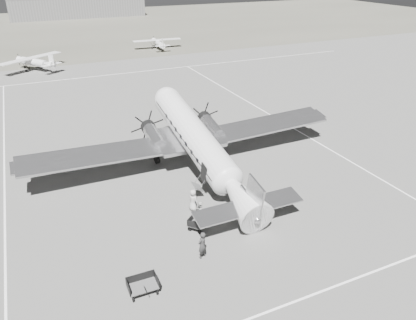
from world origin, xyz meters
The scene contains 15 objects.
ground centered at (0.00, 0.00, 0.00)m, with size 260.00×260.00×0.00m, color slate.
taxi_line_near centered at (0.00, -14.00, 0.01)m, with size 60.00×0.15×0.01m, color white.
taxi_line_right centered at (12.00, 0.00, 0.01)m, with size 0.15×80.00×0.01m, color white.
taxi_line_left centered at (-18.00, 10.00, 0.01)m, with size 0.15×60.00×0.01m, color white.
taxi_line_horizon centered at (0.00, 40.00, 0.01)m, with size 90.00×0.15×0.01m, color white.
grass_infield centered at (0.00, 95.00, 0.00)m, with size 260.00×90.00×0.01m, color #605D51.
hangar_main centered at (5.00, 120.00, 3.30)m, with size 42.00×14.00×6.60m.
dc3_airliner centered at (-2.04, 2.29, 2.86)m, with size 30.07×20.86×5.73m, color #B3B3B6, non-canonical shape.
light_plane_left centered at (-12.95, 48.24, 1.24)m, with size 11.99×9.73×2.49m, color white, non-canonical shape.
light_plane_right centered at (12.19, 57.33, 1.08)m, with size 10.37×8.42×2.15m, color white, non-canonical shape.
baggage_cart_near centered at (-5.30, -5.28, 0.49)m, with size 1.74×1.23×0.98m, color #515151, non-canonical shape.
baggage_cart_far centered at (-10.75, -9.81, 0.51)m, with size 1.82×1.28×1.03m, color #515151, non-canonical shape.
ground_crew centered at (-6.39, -8.35, 0.96)m, with size 0.70×0.46×1.92m, color #2D2D2D.
ramp_agent centered at (-4.80, -4.47, 0.75)m, with size 0.73×0.57×1.50m, color silver.
passenger centered at (-4.81, -3.04, 0.88)m, with size 0.86×0.56×1.75m, color #B6B6B4.
Camera 1 is at (-14.62, -27.29, 17.29)m, focal length 35.00 mm.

